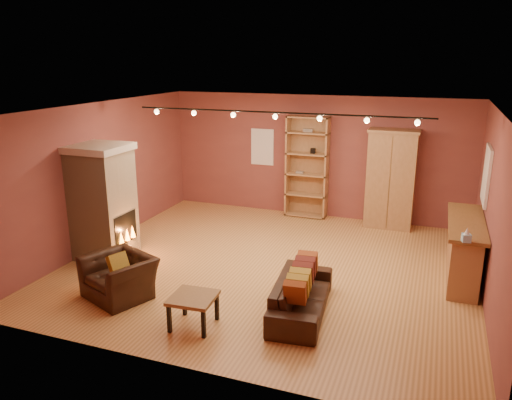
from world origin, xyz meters
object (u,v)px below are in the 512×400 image
at_px(armchair, 119,270).
at_px(bookcase, 308,166).
at_px(fireplace, 103,202).
at_px(loveseat, 301,289).
at_px(bar_counter, 463,249).
at_px(coffee_table, 193,300).
at_px(armoire, 391,179).

bearing_deg(armchair, bookcase, 94.14).
distance_m(bookcase, armchair, 5.37).
bearing_deg(fireplace, loveseat, -11.76).
distance_m(fireplace, bar_counter, 6.40).
bearing_deg(coffee_table, armchair, 164.76).
height_order(bar_counter, loveseat, bar_counter).
bearing_deg(loveseat, bookcase, 8.07).
distance_m(bookcase, armoire, 1.90).
bearing_deg(coffee_table, bookcase, 88.08).
height_order(fireplace, armchair, fireplace).
distance_m(bar_counter, loveseat, 3.08).
bearing_deg(coffee_table, armoire, 68.63).
xyz_separation_m(armoire, armchair, (-3.57, -4.90, -0.64)).
height_order(armchair, coffee_table, armchair).
bearing_deg(bar_counter, armoire, 122.49).
distance_m(fireplace, loveseat, 4.15).
bearing_deg(armoire, coffee_table, -111.37).
xyz_separation_m(bar_counter, loveseat, (-2.23, -2.12, -0.14)).
bearing_deg(bookcase, armchair, -108.37).
distance_m(bar_counter, armchair, 5.67).
bearing_deg(fireplace, armoire, 36.79).
xyz_separation_m(armoire, loveseat, (-0.78, -4.41, -0.71)).
relative_size(fireplace, coffee_table, 3.31).
bearing_deg(bookcase, loveseat, -76.23).
bearing_deg(bar_counter, fireplace, -168.34).
xyz_separation_m(bookcase, armchair, (-1.68, -5.05, -0.75)).
height_order(bar_counter, coffee_table, bar_counter).
distance_m(bookcase, coffee_table, 5.52).
distance_m(fireplace, bookcase, 4.72).
distance_m(loveseat, armchair, 2.84).
bearing_deg(bookcase, coffee_table, -91.92).
bearing_deg(armchair, armoire, 76.43).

